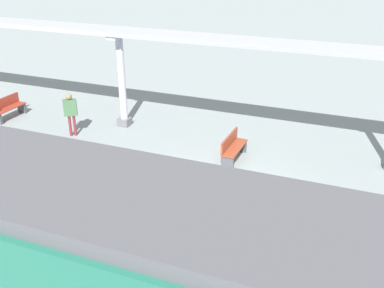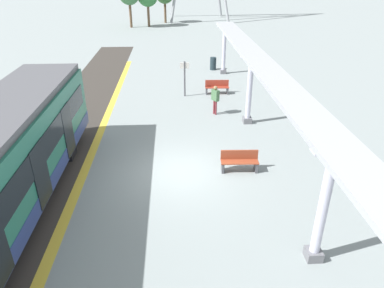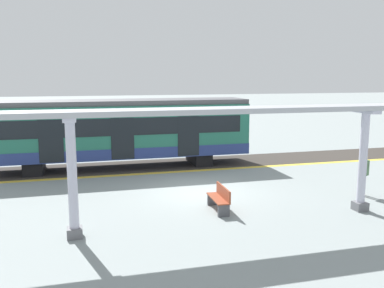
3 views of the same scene
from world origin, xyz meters
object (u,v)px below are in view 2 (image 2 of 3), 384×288
(trash_bin, at_px, (213,64))
(passenger_by_the_benches, at_px, (215,97))
(canopy_pillar_fourth, at_px, (224,50))
(bench_mid_platform, at_px, (217,87))
(canopy_pillar_second, at_px, (323,207))
(bench_near_end, at_px, (239,161))
(platform_info_sign, at_px, (185,75))
(canopy_pillar_third, at_px, (249,90))

(trash_bin, distance_m, passenger_by_the_benches, 9.29)
(canopy_pillar_fourth, height_order, bench_mid_platform, canopy_pillar_fourth)
(canopy_pillar_second, xyz_separation_m, passenger_by_the_benches, (-1.56, 10.96, -0.79))
(bench_near_end, distance_m, trash_bin, 15.30)
(trash_bin, distance_m, platform_info_sign, 6.65)
(canopy_pillar_second, relative_size, canopy_pillar_fourth, 1.00)
(canopy_pillar_second, xyz_separation_m, canopy_pillar_fourth, (0.00, 19.07, 0.00))
(canopy_pillar_fourth, relative_size, bench_near_end, 2.34)
(trash_bin, bearing_deg, passenger_by_the_benches, -95.59)
(canopy_pillar_third, xyz_separation_m, bench_near_end, (-1.26, -4.76, -1.36))
(canopy_pillar_fourth, height_order, bench_near_end, canopy_pillar_fourth)
(canopy_pillar_second, height_order, passenger_by_the_benches, canopy_pillar_second)
(canopy_pillar_fourth, distance_m, bench_near_end, 14.29)
(bench_mid_platform, distance_m, platform_info_sign, 2.29)
(platform_info_sign, relative_size, passenger_by_the_benches, 1.36)
(bench_near_end, bearing_deg, platform_info_sign, 101.40)
(canopy_pillar_fourth, height_order, platform_info_sign, canopy_pillar_fourth)
(bench_near_end, height_order, bench_mid_platform, same)
(trash_bin, bearing_deg, bench_mid_platform, -93.75)
(trash_bin, bearing_deg, canopy_pillar_second, -88.14)
(canopy_pillar_second, bearing_deg, canopy_pillar_third, 90.00)
(canopy_pillar_fourth, xyz_separation_m, bench_mid_platform, (-1.03, -4.63, -1.36))
(bench_near_end, height_order, passenger_by_the_benches, passenger_by_the_benches)
(canopy_pillar_second, relative_size, bench_mid_platform, 2.34)
(canopy_pillar_fourth, bearing_deg, platform_info_sign, -121.84)
(canopy_pillar_second, xyz_separation_m, bench_near_end, (-1.26, 4.91, -1.36))
(canopy_pillar_third, distance_m, platform_info_sign, 5.41)
(platform_info_sign, bearing_deg, passenger_by_the_benches, -63.39)
(platform_info_sign, bearing_deg, canopy_pillar_second, -77.52)
(canopy_pillar_third, relative_size, bench_mid_platform, 2.34)
(bench_near_end, height_order, platform_info_sign, platform_info_sign)
(canopy_pillar_second, height_order, canopy_pillar_fourth, same)
(canopy_pillar_third, height_order, passenger_by_the_benches, canopy_pillar_third)
(canopy_pillar_fourth, xyz_separation_m, bench_near_end, (-1.26, -14.17, -1.36))
(canopy_pillar_third, height_order, platform_info_sign, canopy_pillar_third)
(canopy_pillar_third, distance_m, bench_mid_platform, 5.07)
(canopy_pillar_second, relative_size, bench_near_end, 2.34)
(canopy_pillar_second, bearing_deg, passenger_by_the_benches, 98.09)
(canopy_pillar_second, height_order, bench_mid_platform, canopy_pillar_second)
(trash_bin, relative_size, platform_info_sign, 0.44)
(canopy_pillar_second, relative_size, trash_bin, 3.69)
(canopy_pillar_fourth, distance_m, bench_mid_platform, 4.94)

